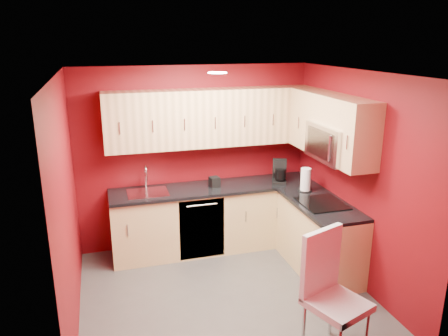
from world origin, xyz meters
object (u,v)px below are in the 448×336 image
sink (147,190)px  napkin_holder (214,182)px  coffee_maker (280,172)px  dining_chair (337,298)px  paper_towel (306,180)px  microwave (335,143)px

sink → napkin_holder: 0.90m
sink → napkin_holder: sink is taller
coffee_maker → dining_chair: coffee_maker is taller
napkin_holder → coffee_maker: bearing=-5.3°
sink → coffee_maker: bearing=-3.4°
sink → paper_towel: (1.99, -0.52, 0.12)m
sink → dining_chair: (1.40, -2.40, -0.35)m
coffee_maker → microwave: bearing=-50.5°
microwave → sink: 2.43m
dining_chair → microwave: bearing=43.3°
microwave → dining_chair: size_ratio=0.64×
sink → napkin_holder: size_ratio=3.87×
sink → paper_towel: size_ratio=1.69×
coffee_maker → paper_towel: size_ratio=1.03×
coffee_maker → paper_towel: bearing=-44.0°
microwave → napkin_holder: microwave is taller
microwave → coffee_maker: microwave is taller
microwave → napkin_holder: 1.69m
microwave → paper_towel: microwave is taller
paper_towel → napkin_holder: bearing=155.6°
sink → paper_towel: sink is taller
napkin_holder → dining_chair: 2.46m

